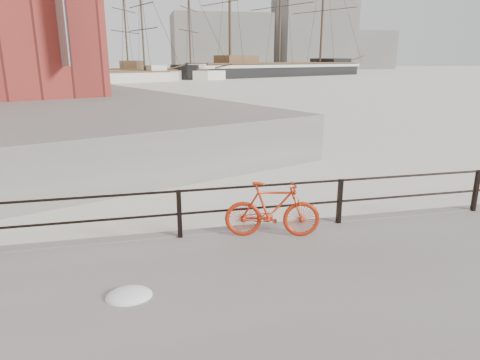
{
  "coord_description": "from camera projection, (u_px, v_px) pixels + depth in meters",
  "views": [
    {
      "loc": [
        -7.63,
        -8.31,
        3.86
      ],
      "look_at": [
        -5.36,
        1.5,
        1.0
      ],
      "focal_mm": 32.0,
      "sensor_mm": 36.0,
      "label": 1
    }
  ],
  "objects": [
    {
      "name": "barque_black",
      "position": [
        279.0,
        76.0,
        97.8
      ],
      "size": [
        63.98,
        44.42,
        34.6
      ],
      "primitive_type": null,
      "rotation": [
        0.0,
        0.0,
        0.44
      ],
      "color": "black",
      "rests_on": "ground"
    },
    {
      "name": "industrial_east",
      "position": [
        363.0,
        50.0,
        166.06
      ],
      "size": [
        20.0,
        16.0,
        14.0
      ],
      "primitive_type": "cube",
      "color": "gray",
      "rests_on": "ground"
    },
    {
      "name": "smokestack",
      "position": [
        275.0,
        6.0,
        154.14
      ],
      "size": [
        2.8,
        2.8,
        44.0
      ],
      "primitive_type": "cylinder",
      "color": "gray",
      "rests_on": "ground"
    },
    {
      "name": "schooner_mid",
      "position": [
        160.0,
        79.0,
        83.8
      ],
      "size": [
        30.73,
        22.46,
        20.41
      ],
      "primitive_type": null,
      "rotation": [
        0.0,
        0.0,
        -0.42
      ],
      "color": "silver",
      "rests_on": "ground"
    },
    {
      "name": "schooner_left",
      "position": [
        111.0,
        83.0,
        71.65
      ],
      "size": [
        29.33,
        21.29,
        20.07
      ],
      "primitive_type": null,
      "rotation": [
        0.0,
        0.0,
        0.38
      ],
      "color": "beige",
      "rests_on": "ground"
    },
    {
      "name": "industrial_mid",
      "position": [
        313.0,
        35.0,
        155.02
      ],
      "size": [
        26.0,
        20.0,
        24.0
      ],
      "primitive_type": "cube",
      "color": "gray",
      "rests_on": "ground"
    },
    {
      "name": "industrial_west",
      "position": [
        221.0,
        43.0,
        143.56
      ],
      "size": [
        32.0,
        18.0,
        18.0
      ],
      "primitive_type": "cube",
      "color": "gray",
      "rests_on": "ground"
    },
    {
      "name": "guardrail",
      "position": [
        476.0,
        191.0,
        10.13
      ],
      "size": [
        28.0,
        0.1,
        1.0
      ],
      "primitive_type": null,
      "color": "black",
      "rests_on": "promenade"
    },
    {
      "name": "bicycle",
      "position": [
        272.0,
        210.0,
        8.63
      ],
      "size": [
        1.93,
        0.74,
        1.16
      ],
      "primitive_type": "imported",
      "rotation": [
        0.0,
        0.0,
        -0.24
      ],
      "color": "#B0250B",
      "rests_on": "promenade"
    },
    {
      "name": "ground",
      "position": [
        466.0,
        222.0,
        10.5
      ],
      "size": [
        400.0,
        400.0,
        0.0
      ],
      "primitive_type": "plane",
      "color": "white",
      "rests_on": "ground"
    }
  ]
}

